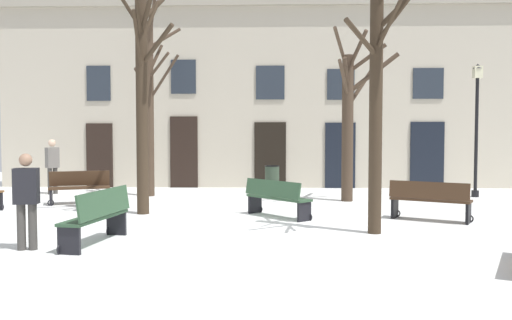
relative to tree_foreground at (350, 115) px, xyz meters
The scene contains 14 objects.
ground_plane 5.39m from the tree_foreground, 122.34° to the right, with size 30.02×30.02×0.00m, color white.
building_facade 4.75m from the tree_foreground, 123.46° to the left, with size 18.76×0.60×6.75m.
tree_foreground is the anchor object (origin of this frame).
tree_right_of_center 4.95m from the tree_foreground, 91.95° to the right, with size 1.80×2.27×5.67m.
tree_near_facade 6.08m from the tree_foreground, 169.44° to the left, with size 1.73×1.95×5.96m.
tree_center 5.87m from the tree_foreground, 153.85° to the right, with size 1.58×2.14×5.52m.
streetlamp 4.13m from the tree_foreground, 16.32° to the left, with size 0.30×0.30×4.01m.
litter_bin 3.56m from the tree_foreground, 138.23° to the left, with size 0.49×0.49×0.90m.
bench_far_corner 4.14m from the tree_foreground, 124.93° to the right, with size 1.55×1.60×0.87m.
bench_facing_shops 4.13m from the tree_foreground, 69.19° to the right, with size 1.74×1.24×0.88m.
bench_near_lamp 7.77m from the tree_foreground, behind, with size 1.68×1.00×0.89m.
bench_back_to_back_right 8.23m from the tree_foreground, 130.59° to the right, with size 0.74×1.87×0.96m.
person_strolling 9.18m from the tree_foreground, 133.46° to the right, with size 0.41×0.27×1.60m.
person_crossing_plaza 9.40m from the tree_foreground, behind, with size 0.41×0.43×1.74m.
Camera 1 is at (0.43, -11.15, 1.93)m, focal length 37.55 mm.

